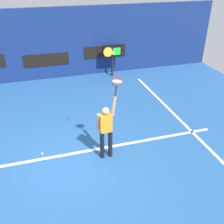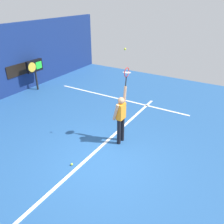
% 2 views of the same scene
% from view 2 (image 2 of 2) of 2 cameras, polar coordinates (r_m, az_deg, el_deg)
% --- Properties ---
extents(ground_plane, '(18.00, 18.00, 0.00)m').
position_cam_2_polar(ground_plane, '(7.44, -1.96, -11.71)').
color(ground_plane, '#23518C').
extents(sponsor_banner_starboard, '(2.20, 0.03, 0.60)m').
position_cam_2_polar(sponsor_banner_starboard, '(13.26, -20.53, 9.97)').
color(sponsor_banner_starboard, black).
extents(court_baseline, '(10.00, 0.10, 0.01)m').
position_cam_2_polar(court_baseline, '(7.66, -5.07, -10.46)').
color(court_baseline, white).
rests_on(court_baseline, ground_plane).
extents(court_sideline, '(0.10, 7.00, 0.01)m').
position_cam_2_polar(court_sideline, '(11.58, 1.55, 3.25)').
color(court_sideline, white).
rests_on(court_sideline, ground_plane).
extents(tennis_player, '(0.56, 0.31, 1.99)m').
position_cam_2_polar(tennis_player, '(7.76, 2.17, -1.02)').
color(tennis_player, black).
rests_on(tennis_player, ground_plane).
extents(tennis_racket, '(0.35, 0.27, 0.62)m').
position_cam_2_polar(tennis_racket, '(7.49, 3.58, 9.35)').
color(tennis_racket, black).
extents(tennis_ball, '(0.07, 0.07, 0.07)m').
position_cam_2_polar(tennis_ball, '(7.21, 3.19, 15.06)').
color(tennis_ball, '#CCE033').
extents(scoreboard_clock, '(0.96, 0.20, 1.61)m').
position_cam_2_polar(scoreboard_clock, '(13.00, -18.34, 10.34)').
color(scoreboard_clock, black).
rests_on(scoreboard_clock, ground_plane).
extents(spare_ball, '(0.07, 0.07, 0.07)m').
position_cam_2_polar(spare_ball, '(7.34, -9.79, -12.44)').
color(spare_ball, '#CCE033').
rests_on(spare_ball, ground_plane).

